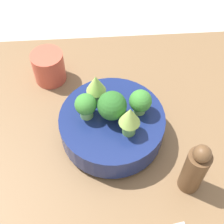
{
  "coord_description": "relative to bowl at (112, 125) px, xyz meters",
  "views": [
    {
      "loc": [
        -0.01,
        -0.4,
        0.69
      ],
      "look_at": [
        0.02,
        0.02,
        0.13
      ],
      "focal_mm": 50.0,
      "sensor_mm": 36.0,
      "label": 1
    }
  ],
  "objects": [
    {
      "name": "ground_plane",
      "position": [
        -0.02,
        -0.02,
        -0.08
      ],
      "size": [
        6.0,
        6.0,
        0.0
      ],
      "primitive_type": "plane",
      "color": "#ADA89E"
    },
    {
      "name": "romanesco_piece_near",
      "position": [
        0.03,
        -0.04,
        0.08
      ],
      "size": [
        0.05,
        0.05,
        0.08
      ],
      "color": "#609347",
      "rests_on": "bowl"
    },
    {
      "name": "broccoli_floret_right",
      "position": [
        0.06,
        0.01,
        0.07
      ],
      "size": [
        0.05,
        0.05,
        0.06
      ],
      "color": "#7AB256",
      "rests_on": "bowl"
    },
    {
      "name": "bowl",
      "position": [
        0.0,
        0.0,
        0.0
      ],
      "size": [
        0.25,
        0.25,
        0.08
      ],
      "color": "navy",
      "rests_on": "table"
    },
    {
      "name": "romanesco_piece_far",
      "position": [
        -0.03,
        0.05,
        0.09
      ],
      "size": [
        0.05,
        0.05,
        0.08
      ],
      "color": "#609347",
      "rests_on": "bowl"
    },
    {
      "name": "pepper_mill",
      "position": [
        0.16,
        -0.14,
        0.03
      ],
      "size": [
        0.05,
        0.05,
        0.16
      ],
      "color": "brown",
      "rests_on": "table"
    },
    {
      "name": "broccoli_floret_left",
      "position": [
        -0.06,
        0.01,
        0.07
      ],
      "size": [
        0.05,
        0.05,
        0.07
      ],
      "color": "#7AB256",
      "rests_on": "bowl"
    },
    {
      "name": "table",
      "position": [
        -0.02,
        -0.02,
        -0.06
      ],
      "size": [
        0.82,
        0.78,
        0.03
      ],
      "color": "brown",
      "rests_on": "ground_plane"
    },
    {
      "name": "broccoli_floret_center",
      "position": [
        -0.0,
        0.0,
        0.08
      ],
      "size": [
        0.07,
        0.07,
        0.08
      ],
      "color": "#609347",
      "rests_on": "bowl"
    },
    {
      "name": "cup",
      "position": [
        -0.16,
        0.2,
        0.0
      ],
      "size": [
        0.09,
        0.09,
        0.09
      ],
      "color": "#C64C38",
      "rests_on": "table"
    }
  ]
}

